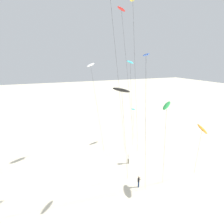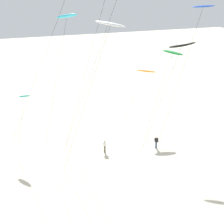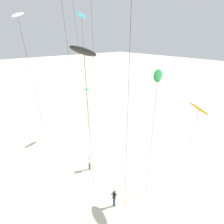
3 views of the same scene
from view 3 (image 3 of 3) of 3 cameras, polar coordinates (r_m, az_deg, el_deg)
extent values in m
cylinder|color=#262626|center=(32.93, -7.54, 12.73)|extent=(9.12, 7.84, 24.93)
ellipsoid|color=green|center=(18.64, 10.51, 8.28)|extent=(2.38, 2.62, 0.84)
cylinder|color=#262626|center=(22.06, 8.94, -7.10)|extent=(2.53, 2.18, 12.26)
ellipsoid|color=#33BFE0|center=(29.94, -7.06, 21.16)|extent=(2.37, 2.60, 0.97)
cylinder|color=#262626|center=(32.66, -5.98, 5.69)|extent=(3.15, 2.71, 16.99)
ellipsoid|color=orange|center=(24.49, 19.36, 0.73)|extent=(3.05, 1.91, 0.82)
cylinder|color=#262626|center=(27.56, 17.35, -6.78)|extent=(2.71, 2.33, 8.48)
cylinder|color=#262626|center=(27.69, -4.21, 12.35)|extent=(5.91, 5.09, 25.40)
cylinder|color=#262626|center=(18.18, 3.55, -2.60)|extent=(3.18, 2.74, 18.05)
ellipsoid|color=black|center=(17.00, -6.45, 13.64)|extent=(2.22, 3.29, 1.31)
cylinder|color=#262626|center=(20.81, -5.01, -5.90)|extent=(3.21, 2.76, 14.01)
ellipsoid|color=teal|center=(37.00, -5.91, 5.19)|extent=(1.62, 1.89, 0.86)
cylinder|color=#262626|center=(38.81, -5.58, 0.21)|extent=(1.37, 1.19, 7.19)
cylinder|color=#262626|center=(26.45, -9.87, 12.14)|extent=(7.35, 6.32, 25.65)
ellipsoid|color=white|center=(24.81, -20.84, 20.16)|extent=(2.73, 2.35, 0.78)
cylinder|color=#262626|center=(28.37, -16.87, 2.82)|extent=(4.38, 3.77, 16.71)
cylinder|color=#4C4738|center=(29.80, -5.17, -12.22)|extent=(0.22, 0.22, 0.88)
cube|color=white|center=(29.44, -5.21, -11.00)|extent=(0.39, 0.32, 0.58)
sphere|color=tan|center=(29.25, -5.23, -10.31)|extent=(0.20, 0.20, 0.20)
cylinder|color=white|center=(29.60, -5.29, -10.71)|extent=(0.29, 0.50, 0.39)
cylinder|color=white|center=(29.22, -5.13, -11.11)|extent=(0.29, 0.50, 0.39)
cylinder|color=navy|center=(24.38, 0.48, -19.87)|extent=(0.22, 0.22, 0.88)
cube|color=black|center=(23.94, 0.49, -18.49)|extent=(0.39, 0.33, 0.58)
sphere|color=beige|center=(23.71, 0.49, -17.71)|extent=(0.20, 0.20, 0.20)
cylinder|color=black|center=(23.74, 0.61, -18.70)|extent=(0.31, 0.49, 0.39)
cylinder|color=black|center=(24.08, 0.37, -18.09)|extent=(0.31, 0.49, 0.39)
camera|label=1|loc=(8.39, 153.05, 0.61)|focal=33.68mm
camera|label=2|loc=(40.82, -69.85, 12.36)|focal=49.77mm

